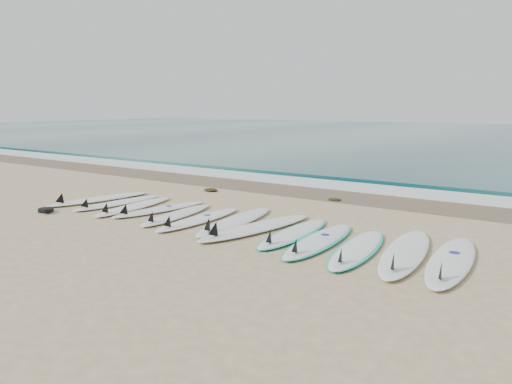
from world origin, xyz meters
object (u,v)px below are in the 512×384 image
Objects in this scene: surfboard_12 at (451,261)px; leash_coil at (46,210)px; surfboard_0 at (97,199)px; surfboard_6 at (234,221)px.

surfboard_12 is 6.17× the size of leash_coil.
surfboard_0 is at bearing 172.60° from surfboard_12.
surfboard_0 reaches higher than leash_coil.
surfboard_6 reaches higher than surfboard_0.
surfboard_12 is (8.21, -0.17, 0.00)m from surfboard_0.
leash_coil is (-8.06, -1.26, -0.01)m from surfboard_12.
surfboard_12 is (4.07, -0.18, 0.00)m from surfboard_6.
surfboard_12 reaches higher than leash_coil.
surfboard_12 is at bearing -11.09° from surfboard_6.
surfboard_0 is at bearing 171.61° from surfboard_6.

